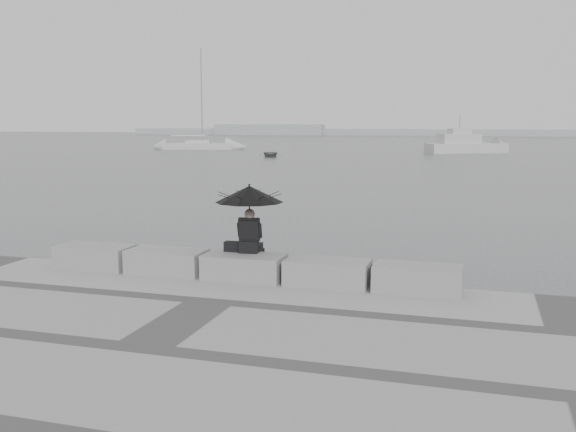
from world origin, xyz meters
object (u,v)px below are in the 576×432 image
(seated_person, at_px, (249,201))
(sailboat_left, at_px, (198,145))
(dinghy, at_px, (270,154))
(motor_cruiser, at_px, (466,145))

(seated_person, relative_size, sailboat_left, 0.11)
(seated_person, bearing_deg, dinghy, 98.36)
(motor_cruiser, distance_m, dinghy, 23.77)
(seated_person, height_order, sailboat_left, sailboat_left)
(seated_person, bearing_deg, sailboat_left, 105.97)
(motor_cruiser, relative_size, dinghy, 2.78)
(seated_person, xyz_separation_m, motor_cruiser, (2.86, 65.06, -1.15))
(seated_person, xyz_separation_m, dinghy, (-16.32, 51.04, -1.76))
(sailboat_left, bearing_deg, motor_cruiser, -14.46)
(dinghy, bearing_deg, seated_person, -92.86)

